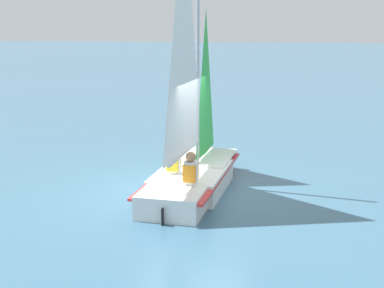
# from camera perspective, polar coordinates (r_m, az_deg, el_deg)

# --- Properties ---
(ground_plane) EXTENTS (260.00, 260.00, 0.00)m
(ground_plane) POSITION_cam_1_polar(r_m,az_deg,el_deg) (12.22, -0.00, -4.96)
(ground_plane) COLOR #38607A
(sailboat_main) EXTENTS (4.53, 1.51, 6.21)m
(sailboat_main) POSITION_cam_1_polar(r_m,az_deg,el_deg) (11.93, -0.07, -0.89)
(sailboat_main) COLOR white
(sailboat_main) RESTS_ON ground_plane
(sailor_helm) EXTENTS (0.34, 0.30, 1.16)m
(sailor_helm) POSITION_cam_1_polar(r_m,az_deg,el_deg) (11.80, -1.95, -2.40)
(sailor_helm) COLOR black
(sailor_helm) RESTS_ON ground_plane
(sailor_crew) EXTENTS (0.34, 0.30, 1.16)m
(sailor_crew) POSITION_cam_1_polar(r_m,az_deg,el_deg) (10.97, -0.13, -3.59)
(sailor_crew) COLOR black
(sailor_crew) RESTS_ON ground_plane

